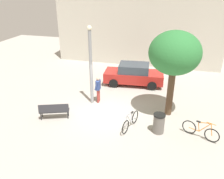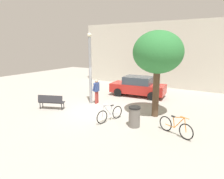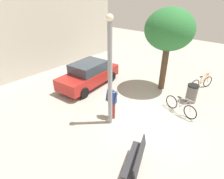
{
  "view_description": "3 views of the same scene",
  "coord_description": "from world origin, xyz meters",
  "px_view_note": "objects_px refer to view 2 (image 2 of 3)",
  "views": [
    {
      "loc": [
        3.33,
        -11.05,
        6.84
      ],
      "look_at": [
        -0.07,
        1.45,
        0.89
      ],
      "focal_mm": 37.47,
      "sensor_mm": 36.0,
      "label": 1
    },
    {
      "loc": [
        6.75,
        -9.46,
        3.96
      ],
      "look_at": [
        0.39,
        1.2,
        1.15
      ],
      "focal_mm": 31.74,
      "sensor_mm": 36.0,
      "label": 2
    },
    {
      "loc": [
        -6.32,
        -3.36,
        5.4
      ],
      "look_at": [
        -0.25,
        1.88,
        1.05
      ],
      "focal_mm": 29.26,
      "sensor_mm": 36.0,
      "label": 3
    }
  ],
  "objects_px": {
    "parked_car_red": "(138,86)",
    "park_bench": "(51,101)",
    "person_by_lamppost": "(96,90)",
    "bicycle_silver": "(110,114)",
    "bicycle_orange": "(176,127)",
    "trash_bin": "(134,117)",
    "lamppost": "(90,67)",
    "plaza_tree": "(158,53)"
  },
  "relations": [
    {
      "from": "lamppost",
      "to": "trash_bin",
      "type": "xyz_separation_m",
      "value": [
        4.25,
        -2.14,
        -2.0
      ]
    },
    {
      "from": "bicycle_orange",
      "to": "trash_bin",
      "type": "bearing_deg",
      "value": -177.69
    },
    {
      "from": "plaza_tree",
      "to": "bicycle_orange",
      "type": "relative_size",
      "value": 2.82
    },
    {
      "from": "lamppost",
      "to": "park_bench",
      "type": "height_order",
      "value": "lamppost"
    },
    {
      "from": "park_bench",
      "to": "bicycle_orange",
      "type": "height_order",
      "value": "bicycle_orange"
    },
    {
      "from": "parked_car_red",
      "to": "person_by_lamppost",
      "type": "bearing_deg",
      "value": -115.83
    },
    {
      "from": "lamppost",
      "to": "person_by_lamppost",
      "type": "xyz_separation_m",
      "value": [
        0.35,
        0.19,
        -1.55
      ]
    },
    {
      "from": "person_by_lamppost",
      "to": "bicycle_orange",
      "type": "bearing_deg",
      "value": -20.95
    },
    {
      "from": "bicycle_silver",
      "to": "person_by_lamppost",
      "type": "bearing_deg",
      "value": 136.87
    },
    {
      "from": "parked_car_red",
      "to": "trash_bin",
      "type": "bearing_deg",
      "value": -67.96
    },
    {
      "from": "park_bench",
      "to": "bicycle_silver",
      "type": "relative_size",
      "value": 0.95
    },
    {
      "from": "park_bench",
      "to": "parked_car_red",
      "type": "bearing_deg",
      "value": 60.59
    },
    {
      "from": "park_bench",
      "to": "bicycle_orange",
      "type": "distance_m",
      "value": 7.58
    },
    {
      "from": "park_bench",
      "to": "person_by_lamppost",
      "type": "bearing_deg",
      "value": 56.23
    },
    {
      "from": "bicycle_silver",
      "to": "lamppost",
      "type": "bearing_deg",
      "value": 142.97
    },
    {
      "from": "parked_car_red",
      "to": "park_bench",
      "type": "bearing_deg",
      "value": -119.41
    },
    {
      "from": "trash_bin",
      "to": "lamppost",
      "type": "bearing_deg",
      "value": 153.29
    },
    {
      "from": "bicycle_silver",
      "to": "parked_car_red",
      "type": "distance_m",
      "value": 5.74
    },
    {
      "from": "bicycle_orange",
      "to": "trash_bin",
      "type": "relative_size",
      "value": 1.64
    },
    {
      "from": "lamppost",
      "to": "bicycle_silver",
      "type": "xyz_separation_m",
      "value": [
        2.83,
        -2.14,
        -2.13
      ]
    },
    {
      "from": "person_by_lamppost",
      "to": "parked_car_red",
      "type": "relative_size",
      "value": 0.38
    },
    {
      "from": "person_by_lamppost",
      "to": "bicycle_orange",
      "type": "distance_m",
      "value": 6.32
    },
    {
      "from": "plaza_tree",
      "to": "bicycle_silver",
      "type": "distance_m",
      "value": 4.13
    },
    {
      "from": "trash_bin",
      "to": "bicycle_silver",
      "type": "bearing_deg",
      "value": 179.88
    },
    {
      "from": "person_by_lamppost",
      "to": "parked_car_red",
      "type": "bearing_deg",
      "value": 64.17
    },
    {
      "from": "lamppost",
      "to": "bicycle_orange",
      "type": "bearing_deg",
      "value": -18.31
    },
    {
      "from": "park_bench",
      "to": "plaza_tree",
      "type": "height_order",
      "value": "plaza_tree"
    },
    {
      "from": "bicycle_silver",
      "to": "plaza_tree",
      "type": "bearing_deg",
      "value": 47.4
    },
    {
      "from": "bicycle_silver",
      "to": "trash_bin",
      "type": "height_order",
      "value": "trash_bin"
    },
    {
      "from": "park_bench",
      "to": "parked_car_red",
      "type": "distance_m",
      "value": 6.73
    },
    {
      "from": "park_bench",
      "to": "bicycle_silver",
      "type": "height_order",
      "value": "bicycle_silver"
    },
    {
      "from": "person_by_lamppost",
      "to": "trash_bin",
      "type": "height_order",
      "value": "person_by_lamppost"
    },
    {
      "from": "bicycle_silver",
      "to": "trash_bin",
      "type": "xyz_separation_m",
      "value": [
        1.42,
        -0.0,
        0.13
      ]
    },
    {
      "from": "bicycle_silver",
      "to": "bicycle_orange",
      "type": "height_order",
      "value": "same"
    },
    {
      "from": "lamppost",
      "to": "person_by_lamppost",
      "type": "height_order",
      "value": "lamppost"
    },
    {
      "from": "plaza_tree",
      "to": "bicycle_silver",
      "type": "xyz_separation_m",
      "value": [
        -1.81,
        -1.96,
        -3.15
      ]
    },
    {
      "from": "park_bench",
      "to": "trash_bin",
      "type": "distance_m",
      "value": 5.6
    },
    {
      "from": "person_by_lamppost",
      "to": "park_bench",
      "type": "distance_m",
      "value": 3.07
    },
    {
      "from": "parked_car_red",
      "to": "trash_bin",
      "type": "height_order",
      "value": "parked_car_red"
    },
    {
      "from": "parked_car_red",
      "to": "bicycle_silver",
      "type": "bearing_deg",
      "value": -81.24
    },
    {
      "from": "person_by_lamppost",
      "to": "bicycle_orange",
      "type": "relative_size",
      "value": 1.0
    },
    {
      "from": "lamppost",
      "to": "plaza_tree",
      "type": "relative_size",
      "value": 1.0
    }
  ]
}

